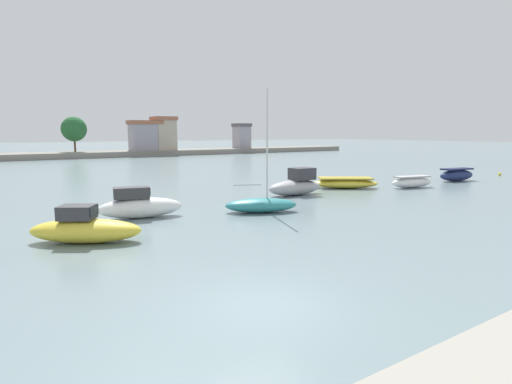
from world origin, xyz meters
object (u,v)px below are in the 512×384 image
(moored_boat_5, at_px, (296,185))
(moored_boat_7, at_px, (412,182))
(moored_boat_2, at_px, (85,229))
(moored_boat_4, at_px, (261,204))
(mooring_buoy_0, at_px, (500,174))
(moored_boat_8, at_px, (457,175))
(moored_boat_3, at_px, (139,206))
(moored_boat_6, at_px, (345,183))

(moored_boat_5, relative_size, moored_boat_7, 1.10)
(moored_boat_2, relative_size, moored_boat_4, 0.68)
(moored_boat_2, height_order, moored_boat_4, moored_boat_4)
(moored_boat_2, distance_m, moored_boat_5, 16.34)
(mooring_buoy_0, bearing_deg, moored_boat_8, -177.97)
(moored_boat_2, bearing_deg, moored_boat_7, 39.41)
(moored_boat_2, xyz_separation_m, moored_boat_3, (3.40, 3.63, 0.08))
(moored_boat_8, bearing_deg, moored_boat_4, -164.89)
(moored_boat_7, relative_size, mooring_buoy_0, 12.40)
(moored_boat_4, xyz_separation_m, moored_boat_5, (5.75, 3.99, 0.28))
(moored_boat_7, bearing_deg, mooring_buoy_0, 15.30)
(moored_boat_4, bearing_deg, mooring_buoy_0, 30.55)
(moored_boat_4, relative_size, moored_boat_5, 1.54)
(moored_boat_5, bearing_deg, moored_boat_6, 8.68)
(moored_boat_4, xyz_separation_m, moored_boat_7, (16.18, 1.93, 0.02))
(moored_boat_3, bearing_deg, moored_boat_4, -7.48)
(moored_boat_2, height_order, moored_boat_5, moored_boat_5)
(moored_boat_3, relative_size, moored_boat_8, 1.10)
(mooring_buoy_0, bearing_deg, moored_boat_5, 177.62)
(moored_boat_8, height_order, mooring_buoy_0, moored_boat_8)
(moored_boat_3, height_order, moored_boat_5, moored_boat_5)
(moored_boat_5, xyz_separation_m, mooring_buoy_0, (26.42, -1.10, -0.56))
(moored_boat_2, height_order, moored_boat_7, moored_boat_2)
(moored_boat_3, height_order, mooring_buoy_0, moored_boat_3)
(moored_boat_2, xyz_separation_m, moored_boat_8, (33.35, 4.00, 0.01))
(moored_boat_8, bearing_deg, moored_boat_3, -170.43)
(moored_boat_2, bearing_deg, moored_boat_4, 40.34)
(mooring_buoy_0, bearing_deg, moored_boat_7, -176.55)
(moored_boat_7, bearing_deg, moored_boat_5, -179.32)
(moored_boat_3, relative_size, moored_boat_5, 1.02)
(moored_boat_2, bearing_deg, mooring_buoy_0, 37.92)
(moored_boat_4, relative_size, moored_boat_8, 1.66)
(moored_boat_5, bearing_deg, moored_boat_4, -143.93)
(moored_boat_3, distance_m, moored_boat_5, 12.15)
(moored_boat_8, bearing_deg, moored_boat_2, -164.30)
(moored_boat_3, distance_m, moored_boat_4, 6.65)
(mooring_buoy_0, bearing_deg, moored_boat_4, -174.86)
(moored_boat_2, height_order, mooring_buoy_0, moored_boat_2)
(moored_boat_2, relative_size, moored_boat_3, 1.02)
(moored_boat_6, bearing_deg, moored_boat_4, -123.54)
(moored_boat_5, distance_m, moored_boat_7, 10.64)
(moored_boat_4, bearing_deg, moored_boat_5, 60.18)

